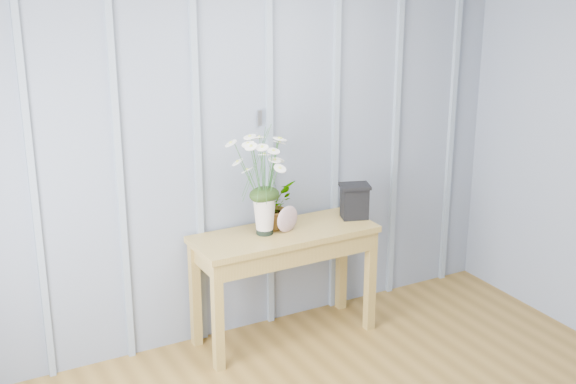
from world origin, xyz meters
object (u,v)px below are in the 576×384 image
sideboard (284,248)px  carved_box (355,201)px  felt_disc_vessel (287,219)px  daisy_vase (264,170)px

sideboard → carved_box: (0.53, -0.00, 0.23)m
sideboard → felt_disc_vessel: bearing=-46.0°
felt_disc_vessel → carved_box: 0.52m
sideboard → daisy_vase: (-0.13, 0.02, 0.54)m
sideboard → carved_box: 0.58m
felt_disc_vessel → carved_box: size_ratio=0.74×
sideboard → daisy_vase: daisy_vase is taller
daisy_vase → carved_box: bearing=-2.1°
carved_box → sideboard: bearing=179.7°
daisy_vase → carved_box: (0.66, -0.02, -0.30)m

